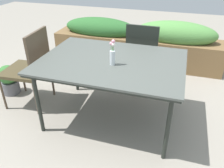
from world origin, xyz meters
name	(u,v)px	position (x,y,z in m)	size (l,w,h in m)	color
ground_plane	(111,118)	(0.00, 0.00, 0.00)	(12.00, 12.00, 0.00)	gray
dining_table	(112,64)	(0.00, 0.03, 0.72)	(1.54, 1.12, 0.76)	#4C514C
chair_far_side	(143,53)	(0.19, 0.88, 0.53)	(0.46, 0.46, 0.96)	#251D2B
chair_end_left	(31,65)	(-1.05, 0.04, 0.55)	(0.53, 0.53, 0.99)	#493E25
flower_vase	(113,54)	(0.04, -0.08, 0.88)	(0.06, 0.05, 0.27)	silver
planter_box	(136,42)	(-0.06, 1.71, 0.38)	(2.93, 0.52, 0.80)	brown
potted_plant	(9,79)	(-1.55, 0.14, 0.22)	(0.26, 0.26, 0.42)	slate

